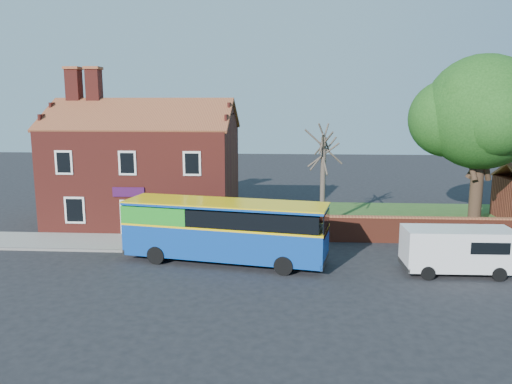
{
  "coord_description": "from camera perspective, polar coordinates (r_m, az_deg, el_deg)",
  "views": [
    {
      "loc": [
        2.85,
        -22.27,
        8.18
      ],
      "look_at": [
        1.06,
        5.0,
        3.33
      ],
      "focal_mm": 35.0,
      "sensor_mm": 36.0,
      "label": 1
    }
  ],
  "objects": [
    {
      "name": "bare_tree",
      "position": [
        33.6,
        7.66,
        1.74
      ],
      "size": [
        2.46,
        2.93,
        6.57
      ],
      "color": "#4C4238",
      "rests_on": "ground"
    },
    {
      "name": "boundary_wall",
      "position": [
        31.85,
        22.29,
        -4.08
      ],
      "size": [
        22.0,
        0.38,
        1.6
      ],
      "color": "maroon",
      "rests_on": "ground"
    },
    {
      "name": "kerb",
      "position": [
        29.21,
        -16.22,
        -6.47
      ],
      "size": [
        18.0,
        0.15,
        0.14
      ],
      "primitive_type": "cube",
      "color": "slate",
      "rests_on": "ground"
    },
    {
      "name": "pavement",
      "position": [
        30.79,
        -15.12,
        -5.58
      ],
      "size": [
        18.0,
        3.5,
        0.12
      ],
      "primitive_type": "cube",
      "color": "gray",
      "rests_on": "ground"
    },
    {
      "name": "large_tree",
      "position": [
        35.67,
        24.44,
        7.93
      ],
      "size": [
        9.27,
        7.34,
        11.31
      ],
      "color": "black",
      "rests_on": "ground"
    },
    {
      "name": "van_near",
      "position": [
        26.16,
        22.06,
        -6.03
      ],
      "size": [
        5.17,
        2.22,
        2.25
      ],
      "rotation": [
        0.0,
        0.0,
        0.02
      ],
      "color": "silver",
      "rests_on": "ground"
    },
    {
      "name": "grass_strip",
      "position": [
        37.6,
        19.35,
        -3.05
      ],
      "size": [
        26.0,
        12.0,
        0.04
      ],
      "primitive_type": "cube",
      "color": "#426B28",
      "rests_on": "ground"
    },
    {
      "name": "ground",
      "position": [
        23.9,
        -3.37,
        -9.97
      ],
      "size": [
        120.0,
        120.0,
        0.0
      ],
      "primitive_type": "plane",
      "color": "black",
      "rests_on": "ground"
    },
    {
      "name": "bus",
      "position": [
        26.06,
        -4.26,
        -4.09
      ],
      "size": [
        10.83,
        4.59,
        3.2
      ],
      "rotation": [
        0.0,
        0.0,
        -0.19
      ],
      "color": "#0D3D98",
      "rests_on": "ground"
    },
    {
      "name": "shop_building",
      "position": [
        35.5,
        -12.43,
        2.11
      ],
      "size": [
        12.3,
        8.13,
        10.5
      ],
      "color": "maroon",
      "rests_on": "ground"
    }
  ]
}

